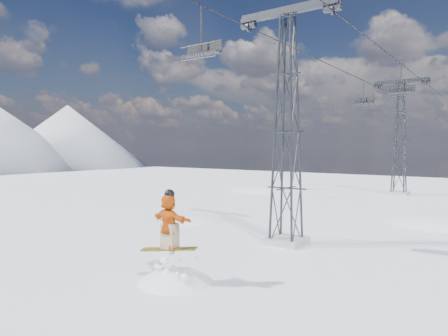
{
  "coord_description": "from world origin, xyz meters",
  "views": [
    {
      "loc": [
        9.52,
        -9.56,
        4.75
      ],
      "look_at": [
        0.41,
        3.29,
        3.92
      ],
      "focal_mm": 32.0,
      "sensor_mm": 36.0,
      "label": 1
    }
  ],
  "objects": [
    {
      "name": "haul_cables",
      "position": [
        0.8,
        19.5,
        10.85
      ],
      "size": [
        4.46,
        51.0,
        0.06
      ],
      "color": "black",
      "rests_on": "ground"
    },
    {
      "name": "snow_terrain",
      "position": [
        -4.77,
        21.24,
        -9.59
      ],
      "size": [
        39.0,
        37.0,
        22.0
      ],
      "color": "white",
      "rests_on": "ground"
    },
    {
      "name": "lift_chair_far",
      "position": [
        -1.4,
        28.06,
        8.97
      ],
      "size": [
        1.89,
        0.54,
        2.34
      ],
      "color": "black",
      "rests_on": "ground"
    },
    {
      "name": "snowboarder_jump",
      "position": [
        0.11,
        0.72,
        -1.6
      ],
      "size": [
        4.4,
        4.4,
        7.26
      ],
      "color": "white",
      "rests_on": "ground"
    },
    {
      "name": "lift_chair_mid",
      "position": [
        3.0,
        22.27,
        8.98
      ],
      "size": [
        1.88,
        0.54,
        2.33
      ],
      "color": "black",
      "rests_on": "ground"
    },
    {
      "name": "lift_tower_far",
      "position": [
        0.8,
        33.0,
        5.47
      ],
      "size": [
        5.2,
        1.8,
        11.43
      ],
      "color": "#999999",
      "rests_on": "ground"
    },
    {
      "name": "ground",
      "position": [
        0.0,
        0.0,
        0.0
      ],
      "size": [
        120.0,
        120.0,
        0.0
      ],
      "primitive_type": "plane",
      "color": "white",
      "rests_on": "ground"
    },
    {
      "name": "lift_chair_near",
      "position": [
        -1.4,
        4.21,
        8.97
      ],
      "size": [
        1.89,
        0.54,
        2.35
      ],
      "color": "black",
      "rests_on": "ground"
    },
    {
      "name": "lift_tower_near",
      "position": [
        0.8,
        8.0,
        5.47
      ],
      "size": [
        5.2,
        1.8,
        11.43
      ],
      "color": "#999999",
      "rests_on": "ground"
    }
  ]
}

